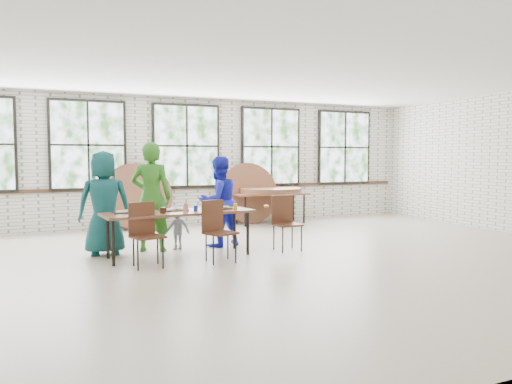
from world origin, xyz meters
TOP-DOWN VIEW (x-y plane):
  - room at (0.00, 4.44)m, footprint 12.00×12.00m
  - dining_table at (-1.16, 0.86)m, footprint 2.46×1.00m
  - chair_near_left at (-1.81, 0.37)m, footprint 0.51×0.50m
  - chair_near_right at (-0.72, 0.27)m, footprint 0.54×0.53m
  - chair_spare at (0.69, 0.71)m, footprint 0.43×0.42m
  - adult_teal at (-2.24, 1.51)m, footprint 0.90×0.64m
  - adult_green at (-1.46, 1.51)m, footprint 0.80×0.68m
  - toddler at (-1.02, 1.51)m, footprint 0.54×0.37m
  - adult_blue at (-0.25, 1.51)m, footprint 0.92×0.80m
  - storage_table at (1.95, 3.94)m, footprint 1.83×0.82m
  - tabletop_clutter at (-1.05, 0.85)m, footprint 1.99×0.62m
  - round_tops_stacked at (1.95, 3.94)m, footprint 1.50×1.50m
  - round_tops_leaning at (-0.31, 4.19)m, footprint 4.22×0.44m

SIDE VIEW (x-z plane):
  - toddler at x=-1.02m, z-range 0.00..0.76m
  - chair_near_left at x=-1.81m, z-range 0.08..1.03m
  - chair_near_right at x=-0.72m, z-range 0.08..1.03m
  - chair_spare at x=0.69m, z-range 0.08..1.03m
  - storage_table at x=1.95m, z-range 0.32..1.06m
  - dining_table at x=-1.16m, z-range 0.32..1.06m
  - round_tops_leaning at x=-0.31m, z-range -0.01..1.48m
  - tabletop_clutter at x=-1.05m, z-range 0.71..0.82m
  - round_tops_stacked at x=1.95m, z-range 0.74..0.87m
  - adult_blue at x=-0.25m, z-range 0.00..1.63m
  - adult_teal at x=-2.24m, z-range 0.00..1.72m
  - adult_green at x=-1.46m, z-range 0.00..1.87m
  - room at x=0.00m, z-range -4.17..7.83m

